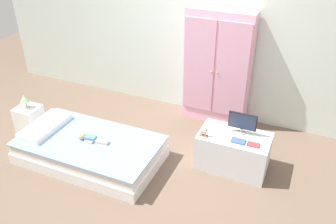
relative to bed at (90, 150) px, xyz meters
The scene contains 13 objects.
ground_plane 0.76m from the bed, ahead, with size 10.00×10.00×0.02m, color brown.
back_wall 2.19m from the bed, 66.00° to the left, with size 6.40×0.05×2.70m, color silver.
bed is the anchor object (origin of this frame).
pillow 0.66m from the bed, behind, with size 0.32×0.66×0.07m, color white.
doll 0.18m from the bed, 164.07° to the right, with size 0.39×0.14×0.10m.
nightstand 1.10m from the bed, behind, with size 0.29×0.29×0.37m, color white.
table_lamp 1.15m from the bed, behind, with size 0.12×0.12×0.19m.
wardrobe 1.95m from the bed, 54.04° to the left, with size 0.88×0.28×1.56m.
tv_stand 1.69m from the bed, 18.78° to the left, with size 0.79×0.45×0.44m, color silver.
tv_monitor 1.81m from the bed, 20.64° to the left, with size 0.32×0.10×0.25m.
rocking_horse_toy 1.39m from the bed, 16.99° to the left, with size 0.09×0.04×0.11m.
book_blue 1.74m from the bed, 14.90° to the left, with size 0.15×0.10×0.02m, color blue.
book_red 1.90m from the bed, 13.60° to the left, with size 0.13×0.08×0.02m, color #CC3838.
Camera 1 is at (1.47, -2.84, 2.72)m, focal length 38.15 mm.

